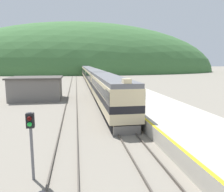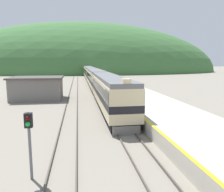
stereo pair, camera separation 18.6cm
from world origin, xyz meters
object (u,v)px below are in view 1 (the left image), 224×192
object	(u,v)px
express_train_lead_car	(109,91)
carriage_fourth	(85,70)
carriage_second	(94,78)
carriage_third	(88,73)
signal_post_siding	(31,132)

from	to	relation	value
express_train_lead_car	carriage_fourth	size ratio (longest dim) A/B	0.92
express_train_lead_car	carriage_second	xyz separation A→B (m)	(0.00, 21.74, -0.01)
carriage_second	carriage_fourth	size ratio (longest dim) A/B	1.00
carriage_second	carriage_third	distance (m)	22.40
carriage_second	signal_post_siding	size ratio (longest dim) A/B	6.28
carriage_third	carriage_fourth	xyz separation A→B (m)	(0.00, 22.40, 0.00)
signal_post_siding	carriage_fourth	bearing A→B (deg)	85.74
carriage_fourth	express_train_lead_car	bearing A→B (deg)	-90.00
carriage_third	carriage_fourth	world-z (taller)	same
carriage_fourth	carriage_third	bearing A→B (deg)	-90.00
carriage_third	carriage_fourth	bearing A→B (deg)	90.00
express_train_lead_car	carriage_fourth	world-z (taller)	express_train_lead_car
carriage_second	signal_post_siding	distance (m)	37.48
carriage_fourth	signal_post_siding	size ratio (longest dim) A/B	6.28
carriage_second	carriage_fourth	xyz separation A→B (m)	(0.00, 44.79, 0.00)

